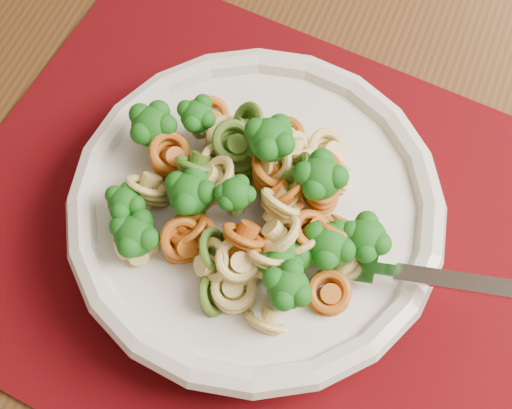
% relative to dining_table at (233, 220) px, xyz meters
% --- Properties ---
extents(dining_table, '(1.40, 0.95, 0.78)m').
position_rel_dining_table_xyz_m(dining_table, '(0.00, 0.00, 0.00)').
color(dining_table, '#532F17').
rests_on(dining_table, ground).
extents(placemat, '(0.49, 0.41, 0.00)m').
position_rel_dining_table_xyz_m(placemat, '(0.05, -0.05, 0.11)').
color(placemat, '#4C0603').
rests_on(placemat, dining_table).
extents(pasta_bowl, '(0.25, 0.25, 0.05)m').
position_rel_dining_table_xyz_m(pasta_bowl, '(0.04, -0.05, 0.14)').
color(pasta_bowl, silver).
rests_on(pasta_bowl, placemat).
extents(pasta_broccoli_heap, '(0.21, 0.21, 0.06)m').
position_rel_dining_table_xyz_m(pasta_broccoli_heap, '(0.04, -0.05, 0.16)').
color(pasta_broccoli_heap, '#DDCA6D').
rests_on(pasta_broccoli_heap, pasta_bowl).
extents(fork, '(0.18, 0.03, 0.08)m').
position_rel_dining_table_xyz_m(fork, '(0.11, -0.07, 0.16)').
color(fork, silver).
rests_on(fork, pasta_bowl).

